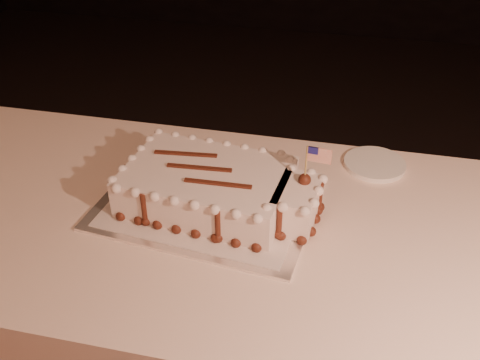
% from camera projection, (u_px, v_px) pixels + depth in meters
% --- Properties ---
extents(room_shell, '(6.10, 8.10, 2.90)m').
position_uv_depth(room_shell, '(128.00, 58.00, 0.39)').
color(room_shell, black).
rests_on(room_shell, ground).
extents(banquet_table, '(2.40, 0.80, 0.75)m').
position_uv_depth(banquet_table, '(257.00, 330.00, 1.46)').
color(banquet_table, '#FFDBC5').
rests_on(banquet_table, ground).
extents(cake_board, '(0.55, 0.44, 0.01)m').
position_uv_depth(cake_board, '(208.00, 203.00, 1.30)').
color(cake_board, white).
rests_on(cake_board, banquet_table).
extents(doily, '(0.49, 0.39, 0.00)m').
position_uv_depth(doily, '(208.00, 202.00, 1.30)').
color(doily, silver).
rests_on(doily, cake_board).
extents(sheet_cake, '(0.50, 0.31, 0.19)m').
position_uv_depth(sheet_cake, '(218.00, 188.00, 1.27)').
color(sheet_cake, white).
rests_on(sheet_cake, doily).
extents(side_plate, '(0.16, 0.16, 0.01)m').
position_uv_depth(side_plate, '(375.00, 164.00, 1.44)').
color(side_plate, white).
rests_on(side_plate, banquet_table).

